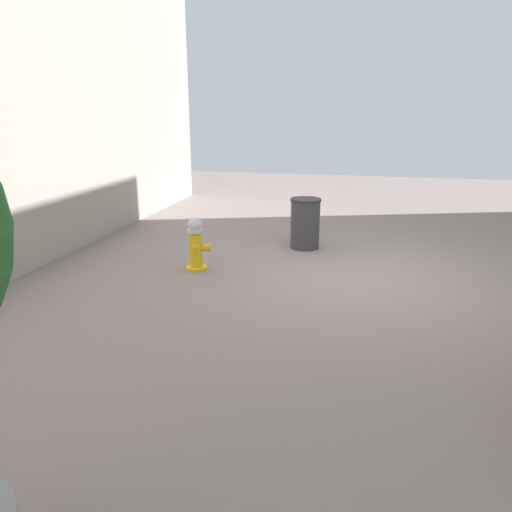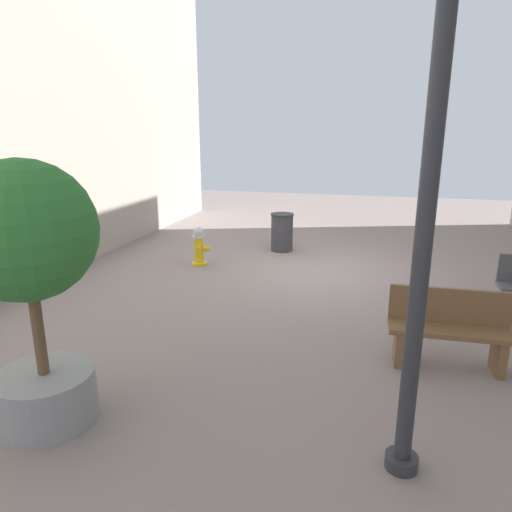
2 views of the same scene
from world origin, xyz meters
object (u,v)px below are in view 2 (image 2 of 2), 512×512
object	(u,v)px
fire_hydrant	(199,246)
trash_bin	(282,232)
bench_far	(449,328)
planter_tree	(29,263)
street_lamp	(430,178)

from	to	relation	value
fire_hydrant	trash_bin	world-z (taller)	trash_bin
bench_far	planter_tree	distance (m)	4.69
trash_bin	street_lamp	bearing A→B (deg)	109.52
planter_tree	trash_bin	bearing A→B (deg)	-97.32
fire_hydrant	planter_tree	world-z (taller)	planter_tree
planter_tree	trash_bin	distance (m)	7.29
bench_far	planter_tree	world-z (taller)	planter_tree
fire_hydrant	street_lamp	world-z (taller)	street_lamp
planter_tree	trash_bin	world-z (taller)	planter_tree
fire_hydrant	street_lamp	distance (m)	6.95
planter_tree	fire_hydrant	bearing A→B (deg)	-84.23
bench_far	planter_tree	bearing A→B (deg)	28.83
fire_hydrant	planter_tree	xyz separation A→B (m)	(-0.56, 5.51, 1.22)
fire_hydrant	trash_bin	bearing A→B (deg)	-132.23
fire_hydrant	trash_bin	xyz separation A→B (m)	(-1.47, -1.62, 0.04)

